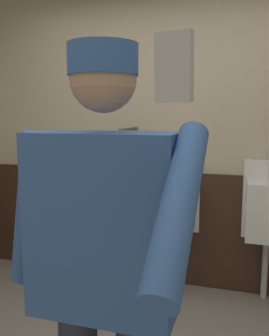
% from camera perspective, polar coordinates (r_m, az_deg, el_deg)
% --- Properties ---
extents(wall_back, '(4.89, 0.12, 2.75)m').
position_cam_1_polar(wall_back, '(3.23, 6.35, 5.89)').
color(wall_back, beige).
rests_on(wall_back, ground_plane).
extents(wainscot_band_back, '(4.29, 0.03, 1.01)m').
position_cam_1_polar(wainscot_band_back, '(3.31, 5.86, -9.33)').
color(wainscot_band_back, '#382319').
rests_on(wainscot_band_back, ground_plane).
extents(urinal_left, '(0.40, 0.34, 1.24)m').
position_cam_1_polar(urinal_left, '(3.31, -6.69, -4.47)').
color(urinal_left, white).
rests_on(urinal_left, ground_plane).
extents(urinal_middle, '(0.40, 0.34, 1.24)m').
position_cam_1_polar(urinal_middle, '(3.09, 6.19, -5.39)').
color(urinal_middle, white).
rests_on(urinal_middle, ground_plane).
extents(urinal_right, '(0.40, 0.34, 1.24)m').
position_cam_1_polar(urinal_right, '(3.05, 20.25, -6.09)').
color(urinal_right, white).
rests_on(urinal_right, ground_plane).
extents(privacy_divider_panel, '(0.04, 0.40, 0.90)m').
position_cam_1_polar(privacy_divider_panel, '(3.08, -0.88, -2.10)').
color(privacy_divider_panel, '#4C4C51').
extents(person, '(0.71, 0.60, 1.73)m').
position_cam_1_polar(person, '(1.28, -4.72, -14.08)').
color(person, '#2D3342').
rests_on(person, ground_plane).
extents(cell_phone, '(0.06, 0.04, 0.11)m').
position_cam_1_polar(cell_phone, '(0.61, 6.19, 15.34)').
color(cell_phone, silver).
extents(soap_dispenser, '(0.10, 0.07, 0.18)m').
position_cam_1_polar(soap_dispenser, '(3.71, -16.64, 3.10)').
color(soap_dispenser, silver).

